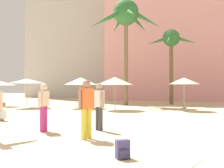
{
  "coord_description": "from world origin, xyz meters",
  "views": [
    {
      "loc": [
        2.98,
        -4.86,
        1.56
      ],
      "look_at": [
        0.33,
        4.13,
        1.69
      ],
      "focal_mm": 42.84,
      "sensor_mm": 36.0,
      "label": 1
    }
  ],
  "objects_px": {
    "palm_tree_center": "(126,17)",
    "backpack": "(123,150)",
    "cafe_umbrella_2": "(27,81)",
    "person_near_right": "(44,105)",
    "cafe_umbrella_1": "(184,81)",
    "cafe_umbrella_0": "(115,81)",
    "person_mid_center": "(86,106)",
    "cafe_umbrella_6": "(81,81)",
    "palm_tree_far_left": "(171,43)",
    "person_mid_left": "(99,105)",
    "beach_towel": "(154,156)"
  },
  "relations": [
    {
      "from": "palm_tree_center",
      "to": "backpack",
      "type": "relative_size",
      "value": 22.46
    },
    {
      "from": "cafe_umbrella_2",
      "to": "person_near_right",
      "type": "bearing_deg",
      "value": -53.25
    },
    {
      "from": "cafe_umbrella_1",
      "to": "cafe_umbrella_0",
      "type": "bearing_deg",
      "value": -168.45
    },
    {
      "from": "cafe_umbrella_2",
      "to": "person_mid_center",
      "type": "height_order",
      "value": "cafe_umbrella_2"
    },
    {
      "from": "cafe_umbrella_0",
      "to": "cafe_umbrella_6",
      "type": "relative_size",
      "value": 0.98
    },
    {
      "from": "palm_tree_far_left",
      "to": "palm_tree_center",
      "type": "relative_size",
      "value": 0.74
    },
    {
      "from": "palm_tree_far_left",
      "to": "person_mid_center",
      "type": "bearing_deg",
      "value": -94.25
    },
    {
      "from": "cafe_umbrella_6",
      "to": "backpack",
      "type": "bearing_deg",
      "value": -63.39
    },
    {
      "from": "cafe_umbrella_1",
      "to": "backpack",
      "type": "relative_size",
      "value": 5.35
    },
    {
      "from": "palm_tree_center",
      "to": "cafe_umbrella_2",
      "type": "bearing_deg",
      "value": -144.18
    },
    {
      "from": "person_near_right",
      "to": "person_mid_center",
      "type": "relative_size",
      "value": 0.94
    },
    {
      "from": "palm_tree_center",
      "to": "cafe_umbrella_0",
      "type": "bearing_deg",
      "value": -84.58
    },
    {
      "from": "person_mid_left",
      "to": "palm_tree_center",
      "type": "bearing_deg",
      "value": -130.59
    },
    {
      "from": "cafe_umbrella_1",
      "to": "person_near_right",
      "type": "xyz_separation_m",
      "value": [
        -4.59,
        -10.38,
        -1.08
      ]
    },
    {
      "from": "palm_tree_center",
      "to": "person_mid_center",
      "type": "relative_size",
      "value": 5.25
    },
    {
      "from": "cafe_umbrella_6",
      "to": "person_mid_left",
      "type": "bearing_deg",
      "value": -63.43
    },
    {
      "from": "cafe_umbrella_1",
      "to": "person_mid_left",
      "type": "xyz_separation_m",
      "value": [
        -2.78,
        -9.6,
        -1.07
      ]
    },
    {
      "from": "cafe_umbrella_2",
      "to": "beach_towel",
      "type": "xyz_separation_m",
      "value": [
        11.52,
        -12.1,
        -2.07
      ]
    },
    {
      "from": "cafe_umbrella_0",
      "to": "palm_tree_center",
      "type": "bearing_deg",
      "value": 95.42
    },
    {
      "from": "palm_tree_center",
      "to": "cafe_umbrella_1",
      "type": "relative_size",
      "value": 4.2
    },
    {
      "from": "palm_tree_center",
      "to": "person_mid_center",
      "type": "height_order",
      "value": "palm_tree_center"
    },
    {
      "from": "cafe_umbrella_6",
      "to": "person_mid_left",
      "type": "relative_size",
      "value": 1.47
    },
    {
      "from": "person_near_right",
      "to": "cafe_umbrella_0",
      "type": "bearing_deg",
      "value": -89.67
    },
    {
      "from": "cafe_umbrella_1",
      "to": "beach_towel",
      "type": "bearing_deg",
      "value": -91.69
    },
    {
      "from": "cafe_umbrella_6",
      "to": "person_mid_center",
      "type": "bearing_deg",
      "value": -66.13
    },
    {
      "from": "palm_tree_center",
      "to": "cafe_umbrella_0",
      "type": "distance_m",
      "value": 7.87
    },
    {
      "from": "cafe_umbrella_0",
      "to": "cafe_umbrella_6",
      "type": "xyz_separation_m",
      "value": [
        -3.02,
        1.08,
        0.03
      ]
    },
    {
      "from": "cafe_umbrella_0",
      "to": "cafe_umbrella_1",
      "type": "relative_size",
      "value": 1.11
    },
    {
      "from": "palm_tree_far_left",
      "to": "cafe_umbrella_6",
      "type": "relative_size",
      "value": 2.75
    },
    {
      "from": "palm_tree_far_left",
      "to": "person_mid_left",
      "type": "bearing_deg",
      "value": -95.25
    },
    {
      "from": "palm_tree_far_left",
      "to": "person_mid_left",
      "type": "xyz_separation_m",
      "value": [
        -1.48,
        -16.15,
        -4.77
      ]
    },
    {
      "from": "backpack",
      "to": "person_mid_left",
      "type": "relative_size",
      "value": 0.24
    },
    {
      "from": "cafe_umbrella_1",
      "to": "beach_towel",
      "type": "distance_m",
      "value": 12.85
    },
    {
      "from": "cafe_umbrella_2",
      "to": "cafe_umbrella_6",
      "type": "relative_size",
      "value": 1.1
    },
    {
      "from": "beach_towel",
      "to": "person_mid_left",
      "type": "xyz_separation_m",
      "value": [
        -2.4,
        3.09,
        0.94
      ]
    },
    {
      "from": "cafe_umbrella_6",
      "to": "person_mid_center",
      "type": "height_order",
      "value": "cafe_umbrella_6"
    },
    {
      "from": "cafe_umbrella_6",
      "to": "backpack",
      "type": "relative_size",
      "value": 6.05
    },
    {
      "from": "backpack",
      "to": "cafe_umbrella_6",
      "type": "bearing_deg",
      "value": 171.17
    },
    {
      "from": "palm_tree_far_left",
      "to": "cafe_umbrella_0",
      "type": "xyz_separation_m",
      "value": [
        -3.32,
        -7.49,
        -3.69
      ]
    },
    {
      "from": "cafe_umbrella_0",
      "to": "person_mid_left",
      "type": "xyz_separation_m",
      "value": [
        1.84,
        -8.65,
        -1.08
      ]
    },
    {
      "from": "cafe_umbrella_6",
      "to": "cafe_umbrella_1",
      "type": "bearing_deg",
      "value": -0.99
    },
    {
      "from": "cafe_umbrella_6",
      "to": "person_mid_center",
      "type": "distance_m",
      "value": 12.47
    },
    {
      "from": "palm_tree_far_left",
      "to": "person_near_right",
      "type": "relative_size",
      "value": 4.12
    },
    {
      "from": "cafe_umbrella_2",
      "to": "person_mid_left",
      "type": "distance_m",
      "value": 12.87
    },
    {
      "from": "cafe_umbrella_2",
      "to": "backpack",
      "type": "distance_m",
      "value": 16.7
    },
    {
      "from": "cafe_umbrella_2",
      "to": "cafe_umbrella_1",
      "type": "bearing_deg",
      "value": 2.84
    },
    {
      "from": "palm_tree_far_left",
      "to": "person_mid_center",
      "type": "height_order",
      "value": "palm_tree_far_left"
    },
    {
      "from": "cafe_umbrella_6",
      "to": "beach_towel",
      "type": "relative_size",
      "value": 1.27
    },
    {
      "from": "palm_tree_center",
      "to": "person_near_right",
      "type": "xyz_separation_m",
      "value": [
        0.53,
        -14.68,
        -6.94
      ]
    },
    {
      "from": "cafe_umbrella_0",
      "to": "backpack",
      "type": "bearing_deg",
      "value": -73.47
    }
  ]
}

